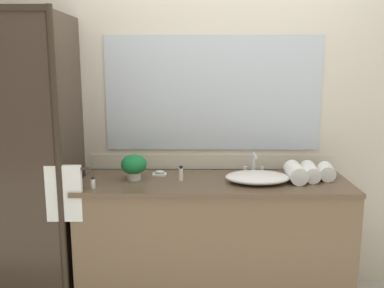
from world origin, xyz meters
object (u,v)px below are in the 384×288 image
object	(u,v)px
rolled_towel_near_edge	(326,172)
rolled_towel_far_edge	(295,172)
faucet	(254,168)
potted_plant	(134,165)
amenity_bottle_body_wash	(181,174)
amenity_bottle_lotion	(93,183)
rolled_towel_middle	(310,172)
sink_basin	(257,177)
soap_dish	(159,173)

from	to	relation	value
rolled_towel_near_edge	rolled_towel_far_edge	world-z (taller)	rolled_towel_far_edge
faucet	rolled_towel_near_edge	size ratio (longest dim) A/B	0.94
potted_plant	amenity_bottle_body_wash	bearing A→B (deg)	-3.38
amenity_bottle_lotion	rolled_towel_far_edge	world-z (taller)	rolled_towel_far_edge
potted_plant	rolled_towel_near_edge	size ratio (longest dim) A/B	0.96
amenity_bottle_body_wash	rolled_towel_middle	world-z (taller)	rolled_towel_middle
sink_basin	rolled_towel_far_edge	xyz separation A→B (m)	(0.26, 0.03, 0.03)
potted_plant	amenity_bottle_lotion	size ratio (longest dim) A/B	2.41
faucet	rolled_towel_far_edge	distance (m)	0.30
soap_dish	rolled_towel_far_edge	distance (m)	0.93
amenity_bottle_body_wash	rolled_towel_near_edge	xyz separation A→B (m)	(0.98, 0.05, 0.00)
faucet	soap_dish	bearing A→B (deg)	-178.76
faucet	soap_dish	world-z (taller)	faucet
rolled_towel_near_edge	rolled_towel_middle	distance (m)	0.11
soap_dish	rolled_towel_near_edge	world-z (taller)	rolled_towel_near_edge
faucet	amenity_bottle_lotion	world-z (taller)	faucet
potted_plant	rolled_towel_far_edge	distance (m)	1.08
amenity_bottle_lotion	rolled_towel_near_edge	distance (m)	1.55
rolled_towel_near_edge	rolled_towel_far_edge	xyz separation A→B (m)	(-0.22, -0.05, 0.01)
amenity_bottle_body_wash	potted_plant	bearing A→B (deg)	176.62
sink_basin	rolled_towel_near_edge	bearing A→B (deg)	9.54
potted_plant	rolled_towel_far_edge	world-z (taller)	potted_plant
rolled_towel_far_edge	potted_plant	bearing A→B (deg)	179.15
soap_dish	amenity_bottle_lotion	distance (m)	0.50
faucet	rolled_towel_near_edge	bearing A→B (deg)	-11.81
faucet	rolled_towel_middle	xyz separation A→B (m)	(0.37, -0.10, -0.00)
soap_dish	rolled_towel_middle	xyz separation A→B (m)	(1.03, -0.09, 0.04)
faucet	rolled_towel_middle	distance (m)	0.38
faucet	potted_plant	size ratio (longest dim) A/B	0.98
faucet	rolled_towel_far_edge	world-z (taller)	faucet
amenity_bottle_body_wash	rolled_towel_near_edge	size ratio (longest dim) A/B	0.55
amenity_bottle_lotion	amenity_bottle_body_wash	bearing A→B (deg)	18.34
rolled_towel_middle	rolled_towel_far_edge	world-z (taller)	rolled_towel_far_edge
potted_plant	sink_basin	bearing A→B (deg)	-3.38
faucet	potted_plant	bearing A→B (deg)	-170.92
soap_dish	amenity_bottle_body_wash	size ratio (longest dim) A/B	0.99
soap_dish	rolled_towel_middle	bearing A→B (deg)	-4.93
sink_basin	amenity_bottle_lotion	size ratio (longest dim) A/B	5.90
rolled_towel_middle	soap_dish	bearing A→B (deg)	175.07
sink_basin	soap_dish	distance (m)	0.68
potted_plant	rolled_towel_near_edge	world-z (taller)	potted_plant
sink_basin	rolled_towel_far_edge	world-z (taller)	rolled_towel_far_edge
potted_plant	rolled_towel_far_edge	bearing A→B (deg)	-0.85
rolled_towel_near_edge	potted_plant	bearing A→B (deg)	-178.60
soap_dish	rolled_towel_middle	distance (m)	1.03
potted_plant	rolled_towel_near_edge	bearing A→B (deg)	1.40
amenity_bottle_body_wash	rolled_towel_far_edge	world-z (taller)	rolled_towel_far_edge
amenity_bottle_lotion	rolled_towel_far_edge	size ratio (longest dim) A/B	0.29
potted_plant	rolled_towel_far_edge	xyz separation A→B (m)	(1.08, -0.02, -0.04)
potted_plant	soap_dish	world-z (taller)	potted_plant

